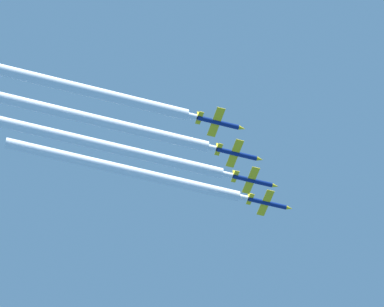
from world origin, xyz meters
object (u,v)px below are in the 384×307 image
object	(u,v)px
jet_second_echelon	(254,181)
jet_fourth_echelon	(219,123)
jet_lead	(269,203)
jet_third_echelon	(238,154)

from	to	relation	value
jet_second_echelon	jet_fourth_echelon	distance (m)	20.81
jet_lead	jet_fourth_echelon	xyz separation A→B (m)	(22.19, -19.80, -3.23)
jet_third_echelon	jet_fourth_echelon	xyz separation A→B (m)	(8.13, -7.18, -1.02)
jet_lead	jet_second_echelon	xyz separation A→B (m)	(6.65, -6.10, -1.21)
jet_second_echelon	jet_third_echelon	size ratio (longest dim) A/B	1.00
jet_second_echelon	jet_lead	bearing A→B (deg)	137.46
jet_second_echelon	jet_third_echelon	xyz separation A→B (m)	(7.41, -6.52, -0.99)
jet_third_echelon	jet_fourth_echelon	bearing A→B (deg)	-41.46
jet_fourth_echelon	jet_lead	bearing A→B (deg)	138.25
jet_fourth_echelon	jet_second_echelon	bearing A→B (deg)	138.60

